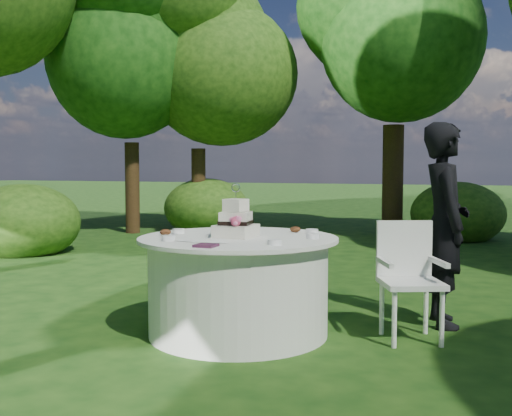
# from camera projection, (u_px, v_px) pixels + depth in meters

# --- Properties ---
(ground) EXTENTS (80.00, 80.00, 0.00)m
(ground) POSITION_uv_depth(u_px,v_px,m) (238.00, 334.00, 4.73)
(ground) COLOR #14390F
(ground) RESTS_ON ground
(napkins) EXTENTS (0.14, 0.14, 0.02)m
(napkins) POSITION_uv_depth(u_px,v_px,m) (206.00, 245.00, 4.10)
(napkins) COLOR #4B203B
(napkins) RESTS_ON table
(feather_plume) EXTENTS (0.48, 0.07, 0.01)m
(feather_plume) POSITION_uv_depth(u_px,v_px,m) (199.00, 241.00, 4.34)
(feather_plume) COLOR white
(feather_plume) RESTS_ON table
(guest) EXTENTS (0.57, 0.71, 1.68)m
(guest) POSITION_uv_depth(u_px,v_px,m) (444.00, 224.00, 4.95)
(guest) COLOR black
(guest) RESTS_ON ground
(table) EXTENTS (1.56, 1.56, 0.77)m
(table) POSITION_uv_depth(u_px,v_px,m) (238.00, 285.00, 4.70)
(table) COLOR silver
(table) RESTS_ON ground
(cake) EXTENTS (0.30, 0.31, 0.42)m
(cake) POSITION_uv_depth(u_px,v_px,m) (236.00, 223.00, 4.65)
(cake) COLOR beige
(cake) RESTS_ON table
(chair) EXTENTS (0.57, 0.57, 0.90)m
(chair) POSITION_uv_depth(u_px,v_px,m) (408.00, 271.00, 4.59)
(chair) COLOR silver
(chair) RESTS_ON ground
(votives) EXTENTS (1.22, 0.99, 0.04)m
(votives) POSITION_uv_depth(u_px,v_px,m) (245.00, 234.00, 4.69)
(votives) COLOR white
(votives) RESTS_ON table
(petal_cups) EXTENTS (0.99, 0.68, 0.05)m
(petal_cups) POSITION_uv_depth(u_px,v_px,m) (232.00, 231.00, 4.89)
(petal_cups) COLOR #562D16
(petal_cups) RESTS_ON table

